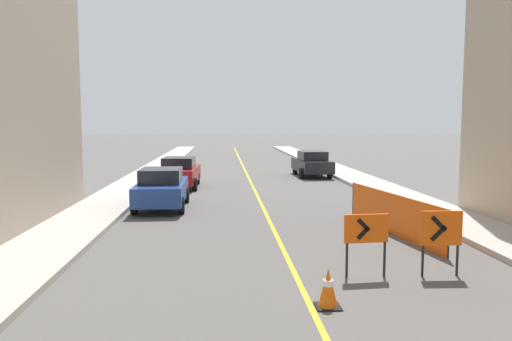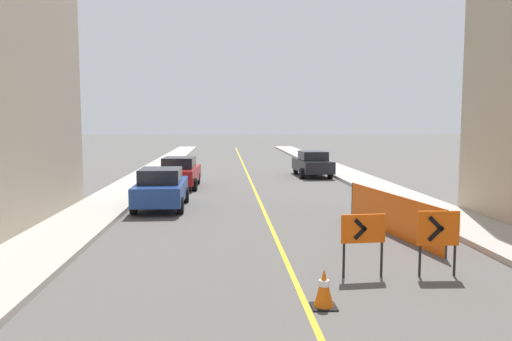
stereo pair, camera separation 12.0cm
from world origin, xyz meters
The scene contains 10 objects.
lane_stripe centered at (0.00, 36.90, 0.00)m, with size 0.12×73.80×0.01m.
sidewalk_left centered at (-6.30, 36.90, 0.08)m, with size 2.24×73.80×0.16m.
sidewalk_right centered at (6.30, 36.90, 0.08)m, with size 2.24×73.80×0.16m.
traffic_cone_fifth centered at (0.31, 16.20, 0.36)m, with size 0.46×0.46×0.72m.
arrow_barricade_primary centered at (1.51, 17.92, 1.00)m, with size 0.99×0.14×1.40m.
arrow_barricade_secondary centered at (3.16, 17.89, 1.01)m, with size 0.92×0.11×1.46m.
safety_mesh_fence centered at (3.52, 22.03, 0.62)m, with size 0.96×5.68×1.23m.
parked_car_curb_near centered at (-3.98, 27.08, 0.80)m, with size 1.94×4.32×1.59m.
parked_car_curb_mid centered at (-3.82, 33.27, 0.80)m, with size 2.00×4.38×1.59m.
parked_car_curb_far centered at (3.99, 38.17, 0.80)m, with size 2.02×4.39×1.59m.
Camera 1 is at (-1.61, 7.46, 3.38)m, focal length 35.00 mm.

